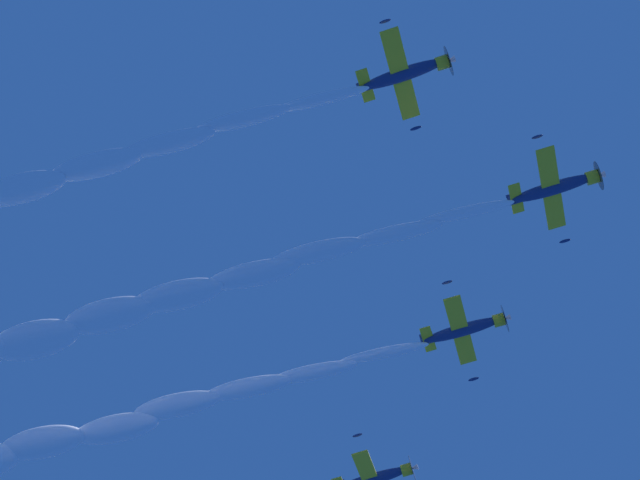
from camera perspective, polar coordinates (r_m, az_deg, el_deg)
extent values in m
ellipsoid|color=navy|center=(94.56, 11.60, 2.55)|extent=(7.15, 2.95, 1.81)
cylinder|color=yellow|center=(95.11, 13.47, 3.06)|extent=(1.20, 1.61, 1.48)
cone|color=white|center=(95.24, 13.86, 3.17)|extent=(0.86, 0.82, 0.72)
cylinder|color=#3F3F47|center=(95.21, 13.77, 3.15)|extent=(0.62, 3.09, 3.14)
cube|color=yellow|center=(94.35, 11.50, 2.52)|extent=(3.45, 8.58, 3.25)
ellipsoid|color=navy|center=(94.82, 12.16, -0.05)|extent=(1.00, 0.53, 0.38)
ellipsoid|color=navy|center=(94.09, 10.82, 5.10)|extent=(1.00, 0.53, 0.38)
cube|color=yellow|center=(94.19, 9.80, 2.06)|extent=(1.65, 3.18, 1.24)
cube|color=navy|center=(94.71, 9.71, 2.07)|extent=(1.19, 0.77, 1.22)
ellipsoid|color=#1E232D|center=(95.04, 11.74, 2.62)|extent=(1.74, 1.26, 0.99)
ellipsoid|color=navy|center=(99.90, 7.15, -4.49)|extent=(7.16, 2.96, 1.79)
cylinder|color=yellow|center=(100.09, 8.94, -3.99)|extent=(1.21, 1.61, 1.48)
cone|color=white|center=(100.14, 9.32, -3.88)|extent=(0.86, 0.83, 0.72)
cylinder|color=#3F3F47|center=(100.13, 9.24, -3.90)|extent=(0.63, 3.10, 3.15)
cube|color=yellow|center=(99.72, 7.04, -4.54)|extent=(3.45, 8.57, 3.29)
ellipsoid|color=navy|center=(100.58, 7.70, -6.92)|extent=(1.00, 0.53, 0.38)
ellipsoid|color=navy|center=(99.04, 6.38, -2.12)|extent=(1.00, 0.53, 0.38)
cube|color=yellow|center=(99.87, 5.43, -4.96)|extent=(1.65, 3.17, 1.25)
cube|color=navy|center=(100.40, 5.37, -4.92)|extent=(1.20, 0.78, 1.21)
ellipsoid|color=#1E232D|center=(100.35, 7.31, -4.40)|extent=(1.74, 1.26, 0.99)
ellipsoid|color=navy|center=(91.65, 4.17, 8.27)|extent=(7.15, 2.88, 2.03)
cylinder|color=yellow|center=(91.99, 6.13, 8.82)|extent=(1.20, 1.61, 1.52)
cone|color=white|center=(92.07, 6.55, 8.93)|extent=(0.85, 0.82, 0.75)
cylinder|color=#3F3F47|center=(92.05, 6.45, 8.90)|extent=(0.60, 3.13, 3.15)
cube|color=yellow|center=(91.45, 4.05, 8.25)|extent=(3.44, 8.53, 3.41)
ellipsoid|color=navy|center=(91.30, 4.82, 5.60)|extent=(1.00, 0.52, 0.42)
ellipsoid|color=navy|center=(91.82, 3.28, 10.88)|extent=(1.00, 0.52, 0.42)
cube|color=yellow|center=(91.49, 2.29, 7.74)|extent=(1.65, 3.15, 1.31)
cube|color=navy|center=(92.01, 2.24, 7.70)|extent=(1.19, 0.78, 1.25)
ellipsoid|color=#1E232D|center=(92.11, 4.35, 8.30)|extent=(1.74, 1.25, 1.04)
ellipsoid|color=navy|center=(107.01, 2.65, -11.87)|extent=(7.14, 2.92, 1.88)
cylinder|color=yellow|center=(106.89, 4.36, -11.40)|extent=(1.19, 1.60, 1.48)
cone|color=white|center=(106.88, 4.73, -11.29)|extent=(0.85, 0.82, 0.72)
cylinder|color=#3F3F47|center=(106.88, 4.64, -11.32)|extent=(0.58, 3.07, 3.11)
cube|color=yellow|center=(106.86, 2.55, -11.93)|extent=(3.46, 8.63, 3.11)
ellipsoid|color=navy|center=(105.63, 1.89, -9.74)|extent=(0.99, 0.52, 0.39)
ellipsoid|color=#1E232D|center=(107.42, 2.82, -11.75)|extent=(1.73, 1.25, 1.00)
ellipsoid|color=white|center=(93.54, 7.30, 1.38)|extent=(8.13, 2.89, 1.57)
ellipsoid|color=white|center=(93.50, 3.79, 0.33)|extent=(8.24, 3.25, 1.94)
ellipsoid|color=white|center=(93.40, -0.09, -0.59)|extent=(8.35, 3.62, 2.31)
ellipsoid|color=white|center=(94.11, -3.36, -1.73)|extent=(8.47, 3.98, 2.67)
ellipsoid|color=white|center=(94.86, -7.16, -2.77)|extent=(8.58, 4.35, 3.04)
ellipsoid|color=white|center=(96.32, -10.51, -3.73)|extent=(8.69, 4.71, 3.41)
ellipsoid|color=white|center=(97.93, -14.13, -4.88)|extent=(8.80, 5.07, 3.77)
ellipsoid|color=white|center=(99.86, 3.21, -5.66)|extent=(8.13, 2.89, 1.57)
ellipsoid|color=white|center=(100.18, -0.35, -6.64)|extent=(8.24, 3.25, 1.94)
ellipsoid|color=white|center=(100.63, -3.64, -7.39)|extent=(8.35, 3.62, 2.31)
ellipsoid|color=white|center=(101.82, -7.17, -8.20)|extent=(8.47, 3.98, 2.67)
ellipsoid|color=white|center=(103.41, -10.18, -9.27)|extent=(8.58, 4.35, 3.04)
ellipsoid|color=white|center=(104.82, -13.76, -9.83)|extent=(8.69, 4.71, 3.41)
ellipsoid|color=white|center=(91.61, 0.03, 7.06)|extent=(8.13, 2.89, 1.57)
ellipsoid|color=white|center=(91.84, -3.91, 6.07)|extent=(8.24, 3.25, 1.94)
ellipsoid|color=white|center=(92.36, -7.61, 4.85)|extent=(8.35, 3.62, 2.31)
ellipsoid|color=white|center=(93.77, -11.13, 3.71)|extent=(8.47, 3.98, 2.67)
ellipsoid|color=white|center=(95.17, -14.80, 2.50)|extent=(8.58, 4.35, 3.04)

